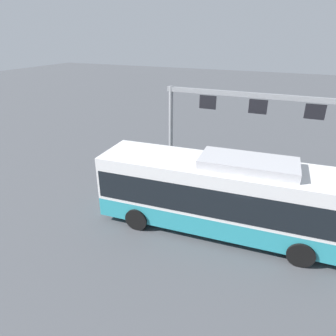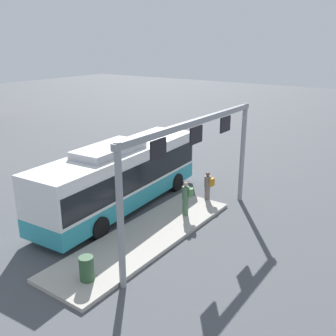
% 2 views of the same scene
% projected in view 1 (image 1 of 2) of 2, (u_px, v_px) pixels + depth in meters
% --- Properties ---
extents(ground_plane, '(120.00, 120.00, 0.00)m').
position_uv_depth(ground_plane, '(222.00, 229.00, 13.16)').
color(ground_plane, '#4C4F54').
extents(platform_curb, '(10.00, 2.80, 0.16)m').
position_uv_depth(platform_curb, '(274.00, 204.00, 14.96)').
color(platform_curb, '#B2ADA3').
rests_on(platform_curb, ground).
extents(bus_main, '(10.77, 3.21, 3.46)m').
position_uv_depth(bus_main, '(225.00, 193.00, 12.41)').
color(bus_main, teal).
rests_on(bus_main, ground).
extents(person_boarding, '(0.34, 0.52, 1.67)m').
position_uv_depth(person_boarding, '(183.00, 170.00, 16.66)').
color(person_boarding, slate).
rests_on(person_boarding, ground).
extents(person_waiting_near, '(0.48, 0.60, 1.67)m').
position_uv_depth(person_waiting_near, '(224.00, 174.00, 15.83)').
color(person_waiting_near, '#476B4C').
rests_on(person_waiting_near, platform_curb).
extents(platform_sign_gantry, '(9.86, 0.24, 5.20)m').
position_uv_depth(platform_sign_gantry, '(256.00, 121.00, 15.25)').
color(platform_sign_gantry, gray).
rests_on(platform_sign_gantry, ground).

